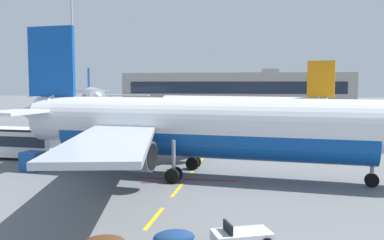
{
  "coord_description": "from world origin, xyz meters",
  "views": [
    {
      "loc": [
        23.76,
        -10.08,
        7.29
      ],
      "look_at": [
        18.24,
        23.4,
        4.45
      ],
      "focal_mm": 40.5,
      "sensor_mm": 36.0,
      "label": 1
    }
  ],
  "objects_px": {
    "catering_truck": "(157,128)",
    "fuel_service_truck": "(98,127)",
    "airliner_far_center": "(243,109)",
    "airliner_foreground": "(201,127)",
    "airliner_mid_left": "(92,95)",
    "apron_shuttle_bus": "(3,140)",
    "apron_light_mast_near": "(72,27)",
    "uld_cargo_container": "(33,161)"
  },
  "relations": [
    {
      "from": "apron_shuttle_bus",
      "to": "catering_truck",
      "type": "xyz_separation_m",
      "value": [
        11.94,
        15.01,
        -0.1
      ]
    },
    {
      "from": "airliner_mid_left",
      "to": "catering_truck",
      "type": "bearing_deg",
      "value": -61.36
    },
    {
      "from": "airliner_far_center",
      "to": "fuel_service_truck",
      "type": "distance_m",
      "value": 22.65
    },
    {
      "from": "catering_truck",
      "to": "apron_light_mast_near",
      "type": "distance_m",
      "value": 34.56
    },
    {
      "from": "apron_shuttle_bus",
      "to": "uld_cargo_container",
      "type": "bearing_deg",
      "value": -40.83
    },
    {
      "from": "apron_shuttle_bus",
      "to": "uld_cargo_container",
      "type": "height_order",
      "value": "apron_shuttle_bus"
    },
    {
      "from": "airliner_far_center",
      "to": "uld_cargo_container",
      "type": "relative_size",
      "value": 15.82
    },
    {
      "from": "airliner_mid_left",
      "to": "fuel_service_truck",
      "type": "bearing_deg",
      "value": -67.18
    },
    {
      "from": "airliner_mid_left",
      "to": "airliner_foreground",
      "type": "bearing_deg",
      "value": -62.69
    },
    {
      "from": "airliner_far_center",
      "to": "airliner_foreground",
      "type": "bearing_deg",
      "value": -92.74
    },
    {
      "from": "fuel_service_truck",
      "to": "apron_light_mast_near",
      "type": "distance_m",
      "value": 30.1
    },
    {
      "from": "catering_truck",
      "to": "airliner_far_center",
      "type": "bearing_deg",
      "value": 52.63
    },
    {
      "from": "airliner_far_center",
      "to": "apron_shuttle_bus",
      "type": "bearing_deg",
      "value": -127.97
    },
    {
      "from": "airliner_mid_left",
      "to": "apron_shuttle_bus",
      "type": "height_order",
      "value": "airliner_mid_left"
    },
    {
      "from": "airliner_far_center",
      "to": "uld_cargo_container",
      "type": "height_order",
      "value": "airliner_far_center"
    },
    {
      "from": "catering_truck",
      "to": "uld_cargo_container",
      "type": "xyz_separation_m",
      "value": [
        -5.73,
        -20.37,
        -0.85
      ]
    },
    {
      "from": "airliner_far_center",
      "to": "catering_truck",
      "type": "bearing_deg",
      "value": -127.37
    },
    {
      "from": "airliner_foreground",
      "to": "fuel_service_truck",
      "type": "bearing_deg",
      "value": 129.17
    },
    {
      "from": "airliner_foreground",
      "to": "apron_light_mast_near",
      "type": "relative_size",
      "value": 1.21
    },
    {
      "from": "airliner_foreground",
      "to": "airliner_mid_left",
      "type": "relative_size",
      "value": 1.04
    },
    {
      "from": "airliner_mid_left",
      "to": "apron_light_mast_near",
      "type": "relative_size",
      "value": 1.16
    },
    {
      "from": "airliner_mid_left",
      "to": "uld_cargo_container",
      "type": "bearing_deg",
      "value": -70.87
    },
    {
      "from": "airliner_mid_left",
      "to": "catering_truck",
      "type": "distance_m",
      "value": 73.21
    },
    {
      "from": "fuel_service_truck",
      "to": "apron_light_mast_near",
      "type": "xyz_separation_m",
      "value": [
        -13.29,
        21.79,
        15.95
      ]
    },
    {
      "from": "airliner_far_center",
      "to": "apron_light_mast_near",
      "type": "bearing_deg",
      "value": 164.8
    },
    {
      "from": "airliner_mid_left",
      "to": "airliner_far_center",
      "type": "xyz_separation_m",
      "value": [
        45.28,
        -50.86,
        -0.55
      ]
    },
    {
      "from": "airliner_foreground",
      "to": "apron_light_mast_near",
      "type": "distance_m",
      "value": 53.61
    },
    {
      "from": "airliner_foreground",
      "to": "uld_cargo_container",
      "type": "distance_m",
      "value": 14.66
    },
    {
      "from": "airliner_far_center",
      "to": "apron_shuttle_bus",
      "type": "height_order",
      "value": "airliner_far_center"
    },
    {
      "from": "airliner_far_center",
      "to": "catering_truck",
      "type": "xyz_separation_m",
      "value": [
        -10.2,
        -13.36,
        -1.78
      ]
    },
    {
      "from": "airliner_mid_left",
      "to": "apron_shuttle_bus",
      "type": "relative_size",
      "value": 2.74
    },
    {
      "from": "apron_light_mast_near",
      "to": "airliner_foreground",
      "type": "bearing_deg",
      "value": -54.65
    },
    {
      "from": "airliner_mid_left",
      "to": "apron_light_mast_near",
      "type": "height_order",
      "value": "apron_light_mast_near"
    },
    {
      "from": "apron_shuttle_bus",
      "to": "fuel_service_truck",
      "type": "bearing_deg",
      "value": 75.83
    },
    {
      "from": "airliner_far_center",
      "to": "apron_light_mast_near",
      "type": "distance_m",
      "value": 35.69
    },
    {
      "from": "airliner_foreground",
      "to": "catering_truck",
      "type": "height_order",
      "value": "airliner_foreground"
    },
    {
      "from": "catering_truck",
      "to": "fuel_service_truck",
      "type": "height_order",
      "value": "same"
    },
    {
      "from": "airliner_foreground",
      "to": "airliner_far_center",
      "type": "bearing_deg",
      "value": 87.26
    },
    {
      "from": "catering_truck",
      "to": "fuel_service_truck",
      "type": "bearing_deg",
      "value": 178.91
    },
    {
      "from": "apron_light_mast_near",
      "to": "airliner_mid_left",
      "type": "bearing_deg",
      "value": 107.92
    },
    {
      "from": "apron_shuttle_bus",
      "to": "apron_light_mast_near",
      "type": "xyz_separation_m",
      "value": [
        -9.47,
        36.96,
        15.85
      ]
    },
    {
      "from": "airliner_mid_left",
      "to": "apron_light_mast_near",
      "type": "distance_m",
      "value": 46.47
    }
  ]
}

